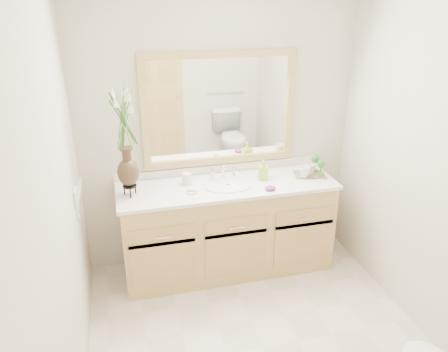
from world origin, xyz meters
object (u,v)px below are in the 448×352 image
object	(u,v)px
tumbler	(187,179)
flower_vase	(124,127)
tray	(310,175)
soap_bottle	(263,171)

from	to	relation	value
tumbler	flower_vase	bearing A→B (deg)	-168.72
flower_vase	tray	xyz separation A→B (m)	(1.55, 0.01, -0.56)
flower_vase	tumbler	bearing A→B (deg)	11.28
soap_bottle	flower_vase	bearing A→B (deg)	-164.90
tray	flower_vase	bearing A→B (deg)	-166.73
tumbler	tray	world-z (taller)	tumbler
flower_vase	soap_bottle	distance (m)	1.23
tray	tumbler	bearing A→B (deg)	-171.57
tumbler	soap_bottle	world-z (taller)	soap_bottle
tumbler	tray	bearing A→B (deg)	-4.35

